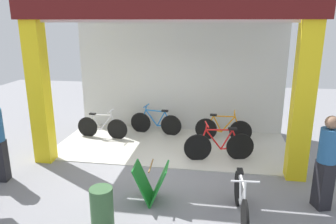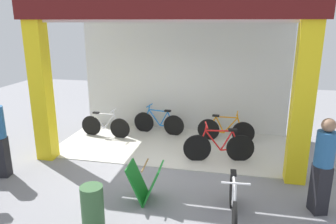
{
  "view_description": "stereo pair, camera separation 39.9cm",
  "coord_description": "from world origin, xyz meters",
  "px_view_note": "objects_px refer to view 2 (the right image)",
  "views": [
    {
      "loc": [
        1.18,
        -6.69,
        3.27
      ],
      "look_at": [
        0.0,
        0.72,
        1.15
      ],
      "focal_mm": 34.42,
      "sensor_mm": 36.0,
      "label": 1
    },
    {
      "loc": [
        1.57,
        -6.62,
        3.27
      ],
      "look_at": [
        0.0,
        0.72,
        1.15
      ],
      "focal_mm": 34.42,
      "sensor_mm": 36.0,
      "label": 2
    }
  ],
  "objects_px": {
    "bicycle_inside_2": "(105,126)",
    "bicycle_inside_3": "(219,147)",
    "pedestrian_1": "(323,165)",
    "sandwich_board_sign": "(145,182)",
    "bicycle_parked_0": "(233,203)",
    "bicycle_inside_1": "(225,130)",
    "trash_bin": "(93,209)",
    "bicycle_inside_0": "(159,123)"
  },
  "relations": [
    {
      "from": "bicycle_inside_0",
      "to": "bicycle_inside_2",
      "type": "bearing_deg",
      "value": -158.52
    },
    {
      "from": "trash_bin",
      "to": "bicycle_inside_1",
      "type": "bearing_deg",
      "value": 67.13
    },
    {
      "from": "bicycle_inside_0",
      "to": "pedestrian_1",
      "type": "xyz_separation_m",
      "value": [
        3.73,
        -3.41,
        0.55
      ]
    },
    {
      "from": "bicycle_inside_3",
      "to": "bicycle_parked_0",
      "type": "xyz_separation_m",
      "value": [
        0.38,
        -2.41,
        -0.02
      ]
    },
    {
      "from": "bicycle_inside_1",
      "to": "sandwich_board_sign",
      "type": "bearing_deg",
      "value": -111.34
    },
    {
      "from": "bicycle_inside_0",
      "to": "bicycle_parked_0",
      "type": "bearing_deg",
      "value": -60.77
    },
    {
      "from": "trash_bin",
      "to": "bicycle_inside_0",
      "type": "bearing_deg",
      "value": 90.92
    },
    {
      "from": "sandwich_board_sign",
      "to": "bicycle_inside_2",
      "type": "bearing_deg",
      "value": 124.1
    },
    {
      "from": "bicycle_inside_3",
      "to": "trash_bin",
      "type": "relative_size",
      "value": 2.1
    },
    {
      "from": "pedestrian_1",
      "to": "bicycle_parked_0",
      "type": "bearing_deg",
      "value": -157.28
    },
    {
      "from": "bicycle_inside_1",
      "to": "trash_bin",
      "type": "height_order",
      "value": "bicycle_inside_1"
    },
    {
      "from": "bicycle_inside_2",
      "to": "trash_bin",
      "type": "distance_m",
      "value": 4.46
    },
    {
      "from": "bicycle_inside_1",
      "to": "sandwich_board_sign",
      "type": "relative_size",
      "value": 2.12
    },
    {
      "from": "bicycle_inside_1",
      "to": "bicycle_inside_3",
      "type": "distance_m",
      "value": 1.36
    },
    {
      "from": "bicycle_inside_1",
      "to": "bicycle_parked_0",
      "type": "bearing_deg",
      "value": -85.79
    },
    {
      "from": "bicycle_parked_0",
      "to": "trash_bin",
      "type": "height_order",
      "value": "bicycle_parked_0"
    },
    {
      "from": "bicycle_parked_0",
      "to": "trash_bin",
      "type": "bearing_deg",
      "value": -161.41
    },
    {
      "from": "bicycle_parked_0",
      "to": "sandwich_board_sign",
      "type": "relative_size",
      "value": 2.17
    },
    {
      "from": "bicycle_inside_0",
      "to": "bicycle_inside_2",
      "type": "distance_m",
      "value": 1.58
    },
    {
      "from": "bicycle_inside_0",
      "to": "pedestrian_1",
      "type": "distance_m",
      "value": 5.08
    },
    {
      "from": "bicycle_inside_2",
      "to": "pedestrian_1",
      "type": "height_order",
      "value": "pedestrian_1"
    },
    {
      "from": "bicycle_parked_0",
      "to": "pedestrian_1",
      "type": "bearing_deg",
      "value": 22.72
    },
    {
      "from": "bicycle_inside_1",
      "to": "bicycle_parked_0",
      "type": "distance_m",
      "value": 3.78
    },
    {
      "from": "pedestrian_1",
      "to": "sandwich_board_sign",
      "type": "bearing_deg",
      "value": -174.92
    },
    {
      "from": "bicycle_inside_1",
      "to": "trash_bin",
      "type": "xyz_separation_m",
      "value": [
        -1.9,
        -4.5,
        0.05
      ]
    },
    {
      "from": "bicycle_inside_0",
      "to": "bicycle_parked_0",
      "type": "distance_m",
      "value": 4.61
    },
    {
      "from": "bicycle_parked_0",
      "to": "pedestrian_1",
      "type": "height_order",
      "value": "pedestrian_1"
    },
    {
      "from": "pedestrian_1",
      "to": "trash_bin",
      "type": "relative_size",
      "value": 2.18
    },
    {
      "from": "bicycle_inside_1",
      "to": "trash_bin",
      "type": "bearing_deg",
      "value": -112.87
    },
    {
      "from": "bicycle_inside_2",
      "to": "bicycle_inside_3",
      "type": "bearing_deg",
      "value": -17.21
    },
    {
      "from": "bicycle_inside_3",
      "to": "bicycle_parked_0",
      "type": "bearing_deg",
      "value": -81.15
    },
    {
      "from": "bicycle_inside_1",
      "to": "bicycle_inside_0",
      "type": "bearing_deg",
      "value": 172.6
    },
    {
      "from": "bicycle_inside_1",
      "to": "bicycle_inside_2",
      "type": "distance_m",
      "value": 3.46
    },
    {
      "from": "sandwich_board_sign",
      "to": "pedestrian_1",
      "type": "xyz_separation_m",
      "value": [
        3.09,
        0.27,
        0.53
      ]
    },
    {
      "from": "bicycle_inside_3",
      "to": "trash_bin",
      "type": "bearing_deg",
      "value": -119.8
    },
    {
      "from": "pedestrian_1",
      "to": "trash_bin",
      "type": "xyz_separation_m",
      "value": [
        -3.65,
        -1.35,
        -0.5
      ]
    },
    {
      "from": "pedestrian_1",
      "to": "trash_bin",
      "type": "distance_m",
      "value": 3.92
    },
    {
      "from": "bicycle_inside_3",
      "to": "bicycle_parked_0",
      "type": "distance_m",
      "value": 2.44
    },
    {
      "from": "bicycle_inside_2",
      "to": "bicycle_parked_0",
      "type": "bearing_deg",
      "value": -42.83
    },
    {
      "from": "bicycle_parked_0",
      "to": "bicycle_inside_1",
      "type": "bearing_deg",
      "value": 94.21
    },
    {
      "from": "bicycle_inside_1",
      "to": "trash_bin",
      "type": "relative_size",
      "value": 1.98
    },
    {
      "from": "bicycle_parked_0",
      "to": "bicycle_inside_3",
      "type": "bearing_deg",
      "value": 98.85
    }
  ]
}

